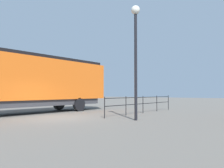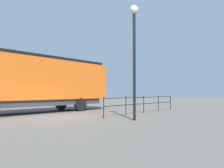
# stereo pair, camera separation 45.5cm
# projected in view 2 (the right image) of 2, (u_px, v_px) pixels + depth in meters

# --- Properties ---
(ground_plane) EXTENTS (120.00, 120.00, 0.00)m
(ground_plane) POSITION_uv_depth(u_px,v_px,m) (57.00, 118.00, 13.91)
(ground_plane) COLOR #666059
(locomotive) EXTENTS (2.81, 16.33, 4.21)m
(locomotive) POSITION_uv_depth(u_px,v_px,m) (19.00, 81.00, 16.21)
(locomotive) COLOR orange
(locomotive) RESTS_ON ground_plane
(lamp_post) EXTENTS (0.49, 0.49, 6.33)m
(lamp_post) POSITION_uv_depth(u_px,v_px,m) (134.00, 41.00, 12.74)
(lamp_post) COLOR black
(lamp_post) RESTS_ON ground_plane
(platform_fence) EXTENTS (0.05, 8.88, 1.26)m
(platform_fence) POSITION_uv_depth(u_px,v_px,m) (144.00, 102.00, 16.97)
(platform_fence) COLOR black
(platform_fence) RESTS_ON ground_plane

